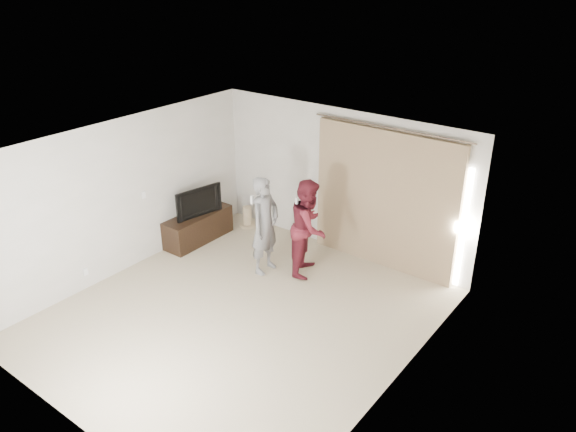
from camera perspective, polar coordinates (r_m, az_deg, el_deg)
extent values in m
plane|color=#C7B695|center=(8.57, -4.92, -10.06)|extent=(5.50, 5.50, 0.00)
cube|color=silver|center=(9.91, 5.42, 3.51)|extent=(5.00, 0.04, 2.60)
cube|color=silver|center=(9.62, -16.41, 1.89)|extent=(0.04, 5.50, 2.60)
cube|color=white|center=(9.87, -14.47, 2.07)|extent=(0.02, 0.08, 0.12)
cube|color=white|center=(9.60, -19.87, -5.36)|extent=(0.02, 0.08, 0.12)
cube|color=white|center=(7.40, -5.65, 6.66)|extent=(5.00, 5.50, 0.01)
cube|color=#9A7F5E|center=(9.49, 9.77, 1.59)|extent=(2.60, 0.10, 2.40)
cylinder|color=brown|center=(9.08, 10.34, 8.79)|extent=(2.80, 0.03, 0.03)
cube|color=white|center=(9.12, 17.36, -1.29)|extent=(0.08, 0.04, 2.00)
cube|color=black|center=(10.68, -9.12, -1.11)|extent=(0.49, 1.40, 0.54)
imported|color=black|center=(10.45, -9.31, 1.56)|extent=(0.31, 0.96, 0.55)
cylinder|color=tan|center=(11.22, -4.14, -0.90)|extent=(0.31, 0.31, 0.05)
cylinder|color=tan|center=(11.13, -4.17, 0.07)|extent=(0.17, 0.17, 0.37)
imported|color=slate|center=(9.30, -2.36, -0.97)|extent=(0.43, 0.63, 1.69)
cube|color=white|center=(9.15, -3.68, 1.65)|extent=(0.04, 0.04, 0.14)
cube|color=white|center=(9.35, -2.78, 1.45)|extent=(0.05, 0.05, 0.09)
imported|color=maroon|center=(9.28, 2.14, -1.13)|extent=(0.87, 0.97, 1.66)
cube|color=white|center=(9.11, 0.90, 1.45)|extent=(0.04, 0.04, 0.14)
cube|color=white|center=(9.32, 1.69, 1.26)|extent=(0.05, 0.05, 0.09)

